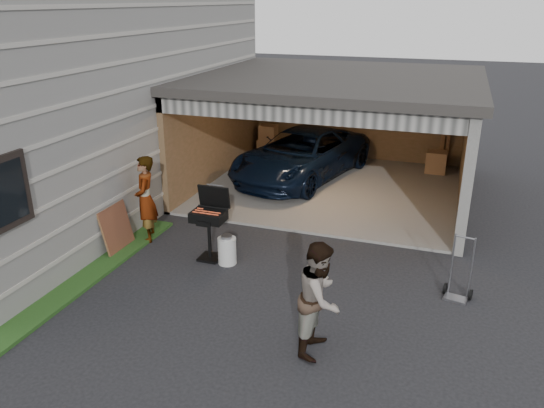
{
  "coord_description": "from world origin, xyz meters",
  "views": [
    {
      "loc": [
        3.52,
        -6.31,
        4.62
      ],
      "look_at": [
        0.6,
        2.12,
        1.15
      ],
      "focal_mm": 35.0,
      "sensor_mm": 36.0,
      "label": 1
    }
  ],
  "objects_px": {
    "plywood_panel": "(117,229)",
    "propane_tank": "(227,251)",
    "man": "(320,298)",
    "minivan": "(301,157)",
    "bbq_grill": "(209,218)",
    "woman": "(146,199)",
    "hand_truck": "(458,286)"
  },
  "relations": [
    {
      "from": "bbq_grill",
      "to": "plywood_panel",
      "type": "height_order",
      "value": "bbq_grill"
    },
    {
      "from": "plywood_panel",
      "to": "hand_truck",
      "type": "distance_m",
      "value": 6.33
    },
    {
      "from": "propane_tank",
      "to": "bbq_grill",
      "type": "bearing_deg",
      "value": 166.0
    },
    {
      "from": "minivan",
      "to": "hand_truck",
      "type": "bearing_deg",
      "value": -36.21
    },
    {
      "from": "hand_truck",
      "to": "man",
      "type": "bearing_deg",
      "value": -119.12
    },
    {
      "from": "minivan",
      "to": "propane_tank",
      "type": "height_order",
      "value": "minivan"
    },
    {
      "from": "woman",
      "to": "propane_tank",
      "type": "relative_size",
      "value": 3.44
    },
    {
      "from": "bbq_grill",
      "to": "propane_tank",
      "type": "bearing_deg",
      "value": -14.0
    },
    {
      "from": "bbq_grill",
      "to": "man",
      "type": "bearing_deg",
      "value": -37.95
    },
    {
      "from": "man",
      "to": "plywood_panel",
      "type": "distance_m",
      "value": 4.85
    },
    {
      "from": "minivan",
      "to": "hand_truck",
      "type": "height_order",
      "value": "minivan"
    },
    {
      "from": "woman",
      "to": "propane_tank",
      "type": "height_order",
      "value": "woman"
    },
    {
      "from": "minivan",
      "to": "woman",
      "type": "height_order",
      "value": "woman"
    },
    {
      "from": "woman",
      "to": "propane_tank",
      "type": "bearing_deg",
      "value": 52.28
    },
    {
      "from": "plywood_panel",
      "to": "bbq_grill",
      "type": "bearing_deg",
      "value": 8.67
    },
    {
      "from": "propane_tank",
      "to": "hand_truck",
      "type": "xyz_separation_m",
      "value": [
        4.07,
        0.11,
        -0.04
      ]
    },
    {
      "from": "minivan",
      "to": "propane_tank",
      "type": "relative_size",
      "value": 9.11
    },
    {
      "from": "propane_tank",
      "to": "plywood_panel",
      "type": "height_order",
      "value": "plywood_panel"
    },
    {
      "from": "minivan",
      "to": "man",
      "type": "xyz_separation_m",
      "value": [
        2.32,
        -7.1,
        0.17
      ]
    },
    {
      "from": "propane_tank",
      "to": "woman",
      "type": "bearing_deg",
      "value": 167.25
    },
    {
      "from": "bbq_grill",
      "to": "hand_truck",
      "type": "distance_m",
      "value": 4.5
    },
    {
      "from": "woman",
      "to": "bbq_grill",
      "type": "relative_size",
      "value": 1.28
    },
    {
      "from": "plywood_panel",
      "to": "hand_truck",
      "type": "bearing_deg",
      "value": 2.73
    },
    {
      "from": "bbq_grill",
      "to": "hand_truck",
      "type": "relative_size",
      "value": 1.25
    },
    {
      "from": "minivan",
      "to": "woman",
      "type": "relative_size",
      "value": 2.65
    },
    {
      "from": "bbq_grill",
      "to": "plywood_panel",
      "type": "xyz_separation_m",
      "value": [
        -1.86,
        -0.28,
        -0.36
      ]
    },
    {
      "from": "hand_truck",
      "to": "bbq_grill",
      "type": "bearing_deg",
      "value": -167.64
    },
    {
      "from": "plywood_panel",
      "to": "propane_tank",
      "type": "bearing_deg",
      "value": 4.8
    },
    {
      "from": "woman",
      "to": "plywood_panel",
      "type": "xyz_separation_m",
      "value": [
        -0.3,
        -0.63,
        -0.43
      ]
    },
    {
      "from": "minivan",
      "to": "man",
      "type": "distance_m",
      "value": 7.47
    },
    {
      "from": "man",
      "to": "propane_tank",
      "type": "xyz_separation_m",
      "value": [
        -2.25,
        1.96,
        -0.57
      ]
    },
    {
      "from": "minivan",
      "to": "plywood_panel",
      "type": "distance_m",
      "value": 5.76
    }
  ]
}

